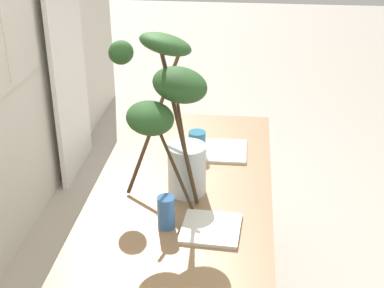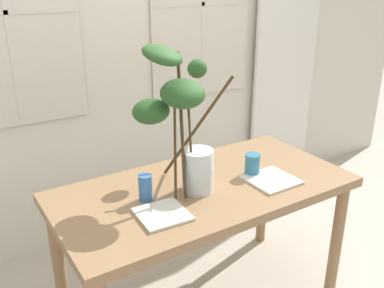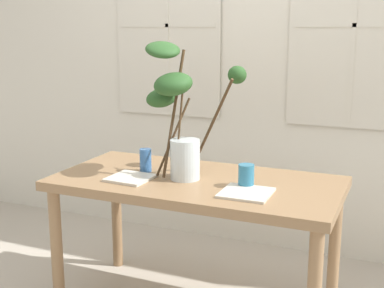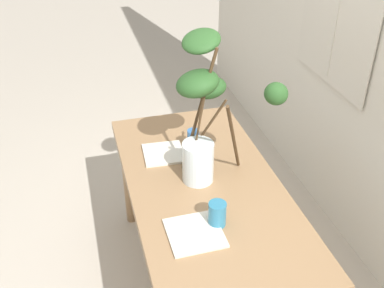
% 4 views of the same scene
% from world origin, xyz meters
% --- Properties ---
extents(ground, '(14.00, 14.00, 0.00)m').
position_xyz_m(ground, '(0.00, 0.00, 0.00)').
color(ground, '#B7AD9E').
extents(dining_table, '(1.47, 0.73, 0.74)m').
position_xyz_m(dining_table, '(0.00, 0.00, 0.65)').
color(dining_table, '#93704C').
rests_on(dining_table, ground).
extents(vase_with_branches, '(0.55, 0.47, 0.72)m').
position_xyz_m(vase_with_branches, '(-0.11, 0.02, 1.09)').
color(vase_with_branches, silver).
rests_on(vase_with_branches, dining_table).
extents(drinking_glass_blue_left, '(0.06, 0.06, 0.13)m').
position_xyz_m(drinking_glass_blue_left, '(-0.31, 0.02, 0.80)').
color(drinking_glass_blue_left, '#386BAD').
rests_on(drinking_glass_blue_left, dining_table).
extents(drinking_glass_blue_right, '(0.08, 0.08, 0.11)m').
position_xyz_m(drinking_glass_blue_right, '(0.28, -0.03, 0.80)').
color(drinking_glass_blue_right, teal).
rests_on(drinking_glass_blue_right, dining_table).
extents(plate_square_left, '(0.22, 0.22, 0.01)m').
position_xyz_m(plate_square_left, '(-0.31, -0.14, 0.75)').
color(plate_square_left, silver).
rests_on(plate_square_left, dining_table).
extents(plate_square_right, '(0.23, 0.23, 0.01)m').
position_xyz_m(plate_square_right, '(0.31, -0.14, 0.75)').
color(plate_square_right, silver).
rests_on(plate_square_right, dining_table).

